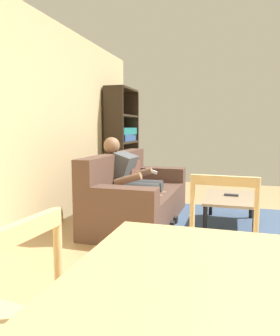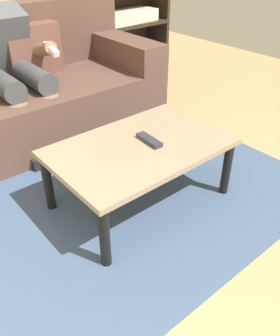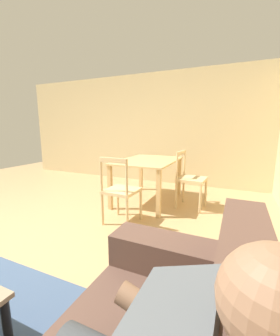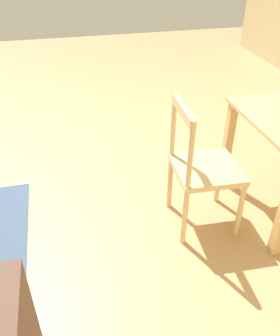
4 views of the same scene
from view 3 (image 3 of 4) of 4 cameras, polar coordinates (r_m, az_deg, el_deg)
ground_plane at (r=3.05m, az=-31.27°, el=-15.91°), size 8.71×8.71×0.00m
wall_side at (r=5.38m, az=-1.69°, el=10.31°), size 0.12×6.23×2.50m
dining_table at (r=3.73m, az=2.20°, el=0.54°), size 1.31×0.91×0.74m
dining_chair_near_wall at (r=3.56m, az=13.10°, el=-2.87°), size 0.45×0.45×0.92m
dining_chair_facing_couch at (r=2.90m, az=-5.15°, el=-6.03°), size 0.44×0.44×0.92m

